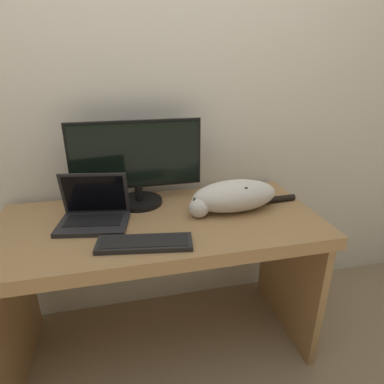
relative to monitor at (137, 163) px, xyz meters
The scene contains 7 objects.
wall_back 0.40m from the monitor, 68.30° to the left, with size 6.40×0.06×2.60m.
desk 0.43m from the monitor, 69.49° to the right, with size 1.46×0.66×0.74m.
monitor is the anchor object (origin of this frame).
laptop 0.32m from the monitor, 140.42° to the right, with size 0.32×0.25×0.22m.
external_keyboard 0.45m from the monitor, 91.46° to the right, with size 0.38×0.17×0.02m.
cat 0.49m from the monitor, 23.28° to the right, with size 0.57×0.20×0.15m.
small_toy 0.45m from the monitor, ahead, with size 0.04×0.04×0.04m.
Camera 1 is at (-0.15, -0.96, 1.41)m, focal length 30.00 mm.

